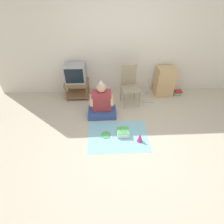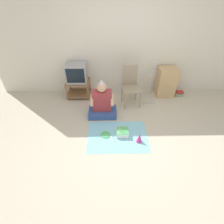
{
  "view_description": "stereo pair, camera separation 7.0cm",
  "coord_description": "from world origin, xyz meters",
  "px_view_note": "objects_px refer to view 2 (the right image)",
  "views": [
    {
      "loc": [
        -0.43,
        -2.27,
        2.55
      ],
      "look_at": [
        -0.3,
        0.52,
        0.35
      ],
      "focal_mm": 28.0,
      "sensor_mm": 36.0,
      "label": 1
    },
    {
      "loc": [
        -0.36,
        -2.27,
        2.55
      ],
      "look_at": [
        -0.3,
        0.52,
        0.35
      ],
      "focal_mm": 28.0,
      "sensor_mm": 36.0,
      "label": 2
    }
  ],
  "objects_px": {
    "cardboard_box_stack": "(166,82)",
    "book_pile": "(179,93)",
    "dust_mop": "(150,90)",
    "paper_plate": "(106,135)",
    "person_seated": "(102,104)",
    "tv": "(77,73)",
    "party_hat_blue": "(139,138)",
    "folding_chair": "(131,83)",
    "birthday_cake": "(123,132)"
  },
  "relations": [
    {
      "from": "tv",
      "to": "folding_chair",
      "type": "bearing_deg",
      "value": -14.15
    },
    {
      "from": "cardboard_box_stack",
      "to": "party_hat_blue",
      "type": "height_order",
      "value": "cardboard_box_stack"
    },
    {
      "from": "folding_chair",
      "to": "book_pile",
      "type": "bearing_deg",
      "value": 11.87
    },
    {
      "from": "party_hat_blue",
      "to": "dust_mop",
      "type": "bearing_deg",
      "value": 72.0
    },
    {
      "from": "birthday_cake",
      "to": "tv",
      "type": "bearing_deg",
      "value": 125.57
    },
    {
      "from": "book_pile",
      "to": "folding_chair",
      "type": "bearing_deg",
      "value": -168.13
    },
    {
      "from": "folding_chair",
      "to": "person_seated",
      "type": "distance_m",
      "value": 0.86
    },
    {
      "from": "tv",
      "to": "paper_plate",
      "type": "xyz_separation_m",
      "value": [
        0.71,
        -1.49,
        -0.65
      ]
    },
    {
      "from": "book_pile",
      "to": "party_hat_blue",
      "type": "bearing_deg",
      "value": -128.68
    },
    {
      "from": "folding_chair",
      "to": "book_pile",
      "type": "distance_m",
      "value": 1.47
    },
    {
      "from": "dust_mop",
      "to": "book_pile",
      "type": "xyz_separation_m",
      "value": [
        0.85,
        0.24,
        -0.27
      ]
    },
    {
      "from": "book_pile",
      "to": "person_seated",
      "type": "distance_m",
      "value": 2.19
    },
    {
      "from": "cardboard_box_stack",
      "to": "paper_plate",
      "type": "relative_size",
      "value": 3.8
    },
    {
      "from": "person_seated",
      "to": "paper_plate",
      "type": "relative_size",
      "value": 4.46
    },
    {
      "from": "folding_chair",
      "to": "dust_mop",
      "type": "xyz_separation_m",
      "value": [
        0.51,
        0.05,
        -0.2
      ]
    },
    {
      "from": "party_hat_blue",
      "to": "folding_chair",
      "type": "bearing_deg",
      "value": 92.33
    },
    {
      "from": "tv",
      "to": "book_pile",
      "type": "xyz_separation_m",
      "value": [
        2.67,
        -0.04,
        -0.6
      ]
    },
    {
      "from": "book_pile",
      "to": "person_seated",
      "type": "relative_size",
      "value": 0.23
    },
    {
      "from": "cardboard_box_stack",
      "to": "party_hat_blue",
      "type": "relative_size",
      "value": 4.0
    },
    {
      "from": "dust_mop",
      "to": "birthday_cake",
      "type": "height_order",
      "value": "dust_mop"
    },
    {
      "from": "person_seated",
      "to": "party_hat_blue",
      "type": "xyz_separation_m",
      "value": [
        0.72,
        -0.86,
        -0.19
      ]
    },
    {
      "from": "party_hat_blue",
      "to": "tv",
      "type": "bearing_deg",
      "value": 129.07
    },
    {
      "from": "dust_mop",
      "to": "paper_plate",
      "type": "distance_m",
      "value": 1.67
    },
    {
      "from": "folding_chair",
      "to": "party_hat_blue",
      "type": "bearing_deg",
      "value": -87.67
    },
    {
      "from": "birthday_cake",
      "to": "party_hat_blue",
      "type": "relative_size",
      "value": 1.28
    },
    {
      "from": "book_pile",
      "to": "birthday_cake",
      "type": "bearing_deg",
      "value": -138.41
    },
    {
      "from": "dust_mop",
      "to": "person_seated",
      "type": "relative_size",
      "value": 1.3
    },
    {
      "from": "folding_chair",
      "to": "birthday_cake",
      "type": "height_order",
      "value": "folding_chair"
    },
    {
      "from": "folding_chair",
      "to": "person_seated",
      "type": "height_order",
      "value": "folding_chair"
    },
    {
      "from": "book_pile",
      "to": "birthday_cake",
      "type": "height_order",
      "value": "birthday_cake"
    },
    {
      "from": "dust_mop",
      "to": "paper_plate",
      "type": "relative_size",
      "value": 5.79
    },
    {
      "from": "dust_mop",
      "to": "person_seated",
      "type": "height_order",
      "value": "dust_mop"
    },
    {
      "from": "person_seated",
      "to": "tv",
      "type": "bearing_deg",
      "value": 128.07
    },
    {
      "from": "cardboard_box_stack",
      "to": "book_pile",
      "type": "xyz_separation_m",
      "value": [
        0.41,
        -0.04,
        -0.33
      ]
    },
    {
      "from": "birthday_cake",
      "to": "party_hat_blue",
      "type": "distance_m",
      "value": 0.37
    },
    {
      "from": "party_hat_blue",
      "to": "person_seated",
      "type": "bearing_deg",
      "value": 129.98
    },
    {
      "from": "folding_chair",
      "to": "party_hat_blue",
      "type": "relative_size",
      "value": 5.0
    },
    {
      "from": "person_seated",
      "to": "paper_plate",
      "type": "xyz_separation_m",
      "value": [
        0.07,
        -0.67,
        -0.28
      ]
    },
    {
      "from": "tv",
      "to": "book_pile",
      "type": "height_order",
      "value": "tv"
    },
    {
      "from": "birthday_cake",
      "to": "party_hat_blue",
      "type": "bearing_deg",
      "value": -33.33
    },
    {
      "from": "folding_chair",
      "to": "cardboard_box_stack",
      "type": "height_order",
      "value": "folding_chair"
    },
    {
      "from": "cardboard_box_stack",
      "to": "birthday_cake",
      "type": "relative_size",
      "value": 3.13
    },
    {
      "from": "person_seated",
      "to": "paper_plate",
      "type": "height_order",
      "value": "person_seated"
    },
    {
      "from": "dust_mop",
      "to": "paper_plate",
      "type": "xyz_separation_m",
      "value": [
        -1.1,
        -1.21,
        -0.31
      ]
    },
    {
      "from": "person_seated",
      "to": "folding_chair",
      "type": "bearing_deg",
      "value": 36.08
    },
    {
      "from": "dust_mop",
      "to": "paper_plate",
      "type": "bearing_deg",
      "value": -132.35
    },
    {
      "from": "tv",
      "to": "birthday_cake",
      "type": "bearing_deg",
      "value": -54.43
    },
    {
      "from": "tv",
      "to": "person_seated",
      "type": "xyz_separation_m",
      "value": [
        0.64,
        -0.82,
        -0.36
      ]
    },
    {
      "from": "person_seated",
      "to": "birthday_cake",
      "type": "bearing_deg",
      "value": -57.77
    },
    {
      "from": "cardboard_box_stack",
      "to": "dust_mop",
      "type": "bearing_deg",
      "value": -148.39
    }
  ]
}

